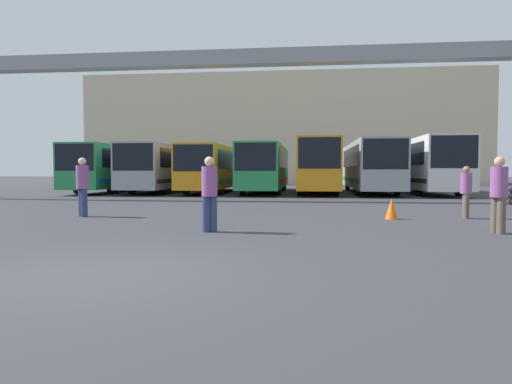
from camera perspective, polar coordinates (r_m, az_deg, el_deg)
ground_plane at (r=6.68m, az=-18.80°, el=-9.93°), size 200.00×200.00×0.00m
building_backdrop at (r=52.29m, az=3.45°, el=7.40°), size 41.57×12.00×11.48m
overhead_gantry at (r=22.17m, az=-0.93°, el=14.39°), size 28.11×0.80×7.09m
bus_slot_0 at (r=32.50m, az=-17.08°, el=3.13°), size 2.52×11.24×3.05m
bus_slot_1 at (r=31.54m, az=-11.22°, el=3.22°), size 2.55×11.74×3.05m
bus_slot_2 at (r=30.20m, az=-5.34°, el=3.19°), size 2.44×10.78×2.97m
bus_slot_3 at (r=30.42m, az=1.22°, el=3.26°), size 2.46×12.24×3.03m
bus_slot_4 at (r=29.39m, az=7.68°, el=3.55°), size 2.45×10.42×3.30m
bus_slot_5 at (r=30.68m, az=14.00°, el=3.36°), size 2.54×12.50×3.20m
bus_slot_6 at (r=31.05m, az=20.30°, el=3.41°), size 2.55×11.99×3.34m
pedestrian_near_right at (r=15.11m, az=24.78°, el=0.15°), size 0.33×0.33×1.58m
pedestrian_mid_right at (r=15.27m, az=-20.86°, el=0.78°), size 0.38×0.38×1.85m
pedestrian_near_center at (r=11.79m, az=28.07°, el=-0.10°), size 0.37×0.37×1.76m
pedestrian_far_center at (r=10.76m, az=-5.83°, el=-0.01°), size 0.37×0.37×1.77m
traffic_cone at (r=14.16m, az=16.59°, el=-2.00°), size 0.38×0.38×0.63m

